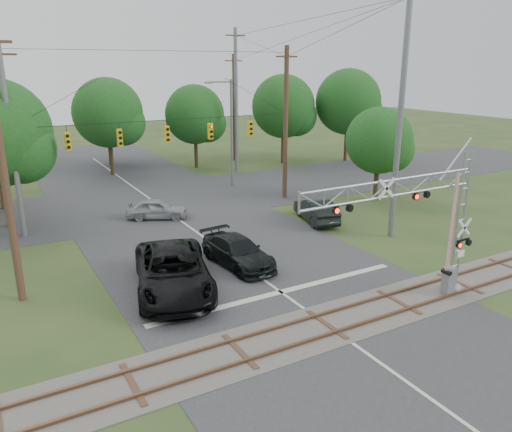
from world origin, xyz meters
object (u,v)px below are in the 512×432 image
crossing_gantry (419,217)px  pickup_black (173,271)px  sedan_silver (157,209)px  streetlight (230,128)px  car_dark (238,252)px  traffic_signal_span (180,132)px

crossing_gantry → pickup_black: size_ratio=1.30×
sedan_silver → streetlight: bearing=-28.8°
pickup_black → streetlight: 21.36m
car_dark → sedan_silver: size_ratio=1.25×
crossing_gantry → sedan_silver: (-5.50, 17.92, -3.34)m
crossing_gantry → sedan_silver: 19.04m
traffic_signal_span → streetlight: bearing=40.1°
crossing_gantry → traffic_signal_span: bearing=100.5°
traffic_signal_span → car_dark: (-1.12, -10.55, -4.99)m
traffic_signal_span → streetlight: (6.54, 5.51, -0.71)m
car_dark → streetlight: size_ratio=0.57×
pickup_black → sedan_silver: pickup_black is taller
traffic_signal_span → car_dark: 11.72m
car_dark → streetlight: (7.66, 16.06, 4.28)m
sedan_silver → streetlight: size_ratio=0.46×
crossing_gantry → car_dark: size_ratio=1.81×
car_dark → sedan_silver: car_dark is taller
crossing_gantry → sedan_silver: size_ratio=2.26×
car_dark → streetlight: 18.30m
car_dark → streetlight: streetlight is taller
pickup_black → car_dark: pickup_black is taller
pickup_black → sedan_silver: (3.10, 11.44, -0.29)m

